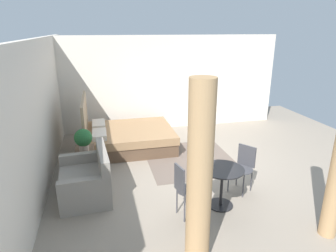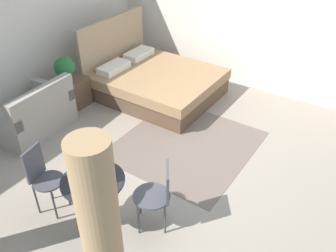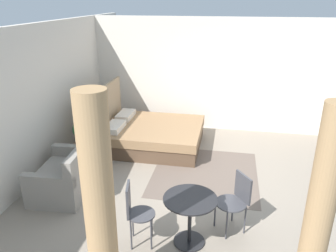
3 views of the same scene
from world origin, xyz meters
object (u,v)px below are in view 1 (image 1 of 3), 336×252
couch (87,180)px  balcony_table (222,180)px  bed (126,137)px  cafe_chair_near_couch (184,186)px  cafe_chair_near_window (244,164)px  nightstand (86,160)px  potted_plant (83,139)px

couch → balcony_table: bearing=-111.6°
bed → cafe_chair_near_couch: size_ratio=2.39×
bed → cafe_chair_near_couch: bed is taller
bed → cafe_chair_near_window: size_ratio=2.52×
couch → cafe_chair_near_couch: size_ratio=1.41×
couch → cafe_chair_near_window: bearing=-99.4°
nightstand → cafe_chair_near_window: bearing=-116.0°
nightstand → cafe_chair_near_couch: bearing=-141.5°
balcony_table → cafe_chair_near_couch: bearing=102.0°
couch → nightstand: 0.93m
balcony_table → cafe_chair_near_window: bearing=-55.6°
cafe_chair_near_window → couch: bearing=80.6°
potted_plant → balcony_table: (-1.70, -2.25, -0.30)m
bed → balcony_table: bed is taller
potted_plant → cafe_chair_near_couch: (-1.85, -1.55, -0.25)m
potted_plant → balcony_table: size_ratio=0.64×
bed → nightstand: (-1.16, 0.96, -0.02)m
bed → cafe_chair_near_window: bearing=-143.5°
couch → potted_plant: size_ratio=2.79×
bed → cafe_chair_near_window: (-2.55, -1.89, 0.23)m
potted_plant → nightstand: bearing=-0.0°
potted_plant → balcony_table: 2.84m
balcony_table → cafe_chair_near_couch: cafe_chair_near_couch is taller
nightstand → cafe_chair_near_couch: 2.50m
nightstand → bed: bearing=-39.7°
bed → potted_plant: size_ratio=4.73×
bed → balcony_table: 3.23m
couch → bed: bearing=-23.6°
cafe_chair_near_window → cafe_chair_near_couch: 1.41m
couch → cafe_chair_near_window: (-0.46, -2.80, 0.22)m
nightstand → cafe_chair_near_window: cafe_chair_near_window is taller
bed → balcony_table: size_ratio=3.02×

